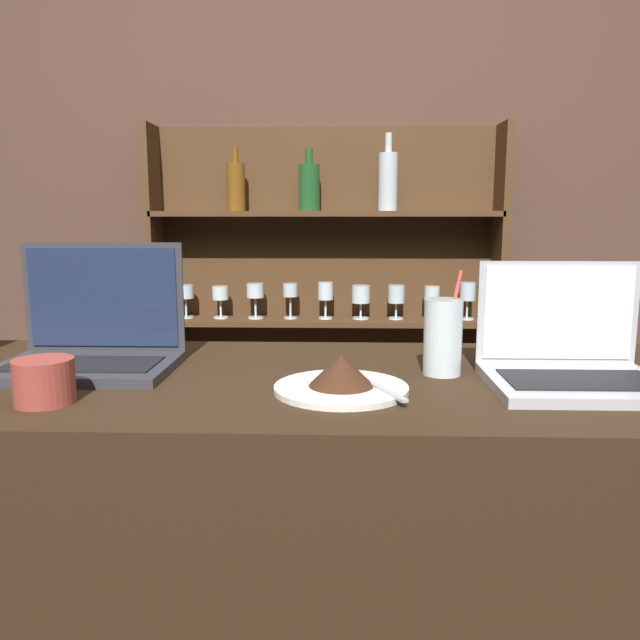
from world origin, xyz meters
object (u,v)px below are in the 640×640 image
Objects in this scene: laptop_far at (571,359)px; coffee_cup at (44,381)px; laptop_near at (92,341)px; cake_plate at (341,378)px; water_glass at (443,337)px.

coffee_cup is at bearing -170.53° from laptop_far.
laptop_near is 0.23m from coffee_cup.
cake_plate is at bearing 9.80° from coffee_cup.
laptop_far is 0.41m from cake_plate.
water_glass is at bearing 164.88° from laptop_far.
laptop_far reaches higher than cake_plate.
cake_plate is (-0.40, -0.06, -0.02)m from laptop_far.
coffee_cup is at bearing -86.18° from laptop_near.
laptop_near is 3.52× the size of coffee_cup.
laptop_near is 1.68× the size of water_glass.
water_glass is (0.19, 0.12, 0.05)m from cake_plate.
laptop_near reaches higher than coffee_cup.
laptop_near reaches higher than water_glass.
water_glass is 0.69m from coffee_cup.
laptop_near is at bearing 177.43° from water_glass.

